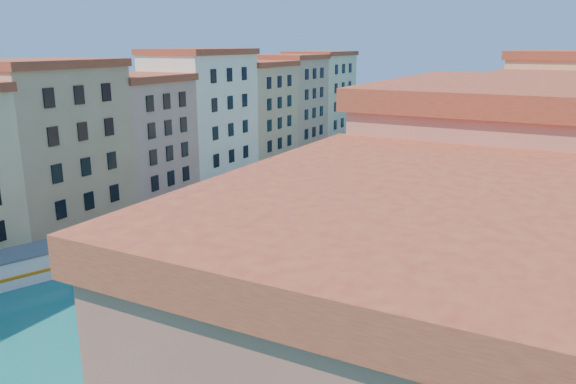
# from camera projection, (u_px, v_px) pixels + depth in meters

# --- Properties ---
(left_bank_palazzos) EXTENTS (12.80, 128.40, 21.00)m
(left_bank_palazzos) POSITION_uv_depth(u_px,v_px,m) (178.00, 120.00, 91.70)
(left_bank_palazzos) COLOR beige
(left_bank_palazzos) RESTS_ON ground
(right_bank_palazzos) EXTENTS (12.80, 128.40, 21.00)m
(right_bank_palazzos) POSITION_uv_depth(u_px,v_px,m) (554.00, 149.00, 66.34)
(right_bank_palazzos) COLOR #97523D
(right_bank_palazzos) RESTS_ON ground
(quay) EXTENTS (4.00, 140.00, 1.00)m
(quay) POSITION_uv_depth(u_px,v_px,m) (477.00, 214.00, 72.38)
(quay) COLOR #AEA38C
(quay) RESTS_ON ground
(restaurant_awnings) EXTENTS (3.20, 44.55, 3.12)m
(restaurant_awnings) POSITION_uv_depth(u_px,v_px,m) (362.00, 348.00, 35.90)
(restaurant_awnings) COLOR maroon
(restaurant_awnings) RESTS_ON ground
(mooring_poles_right) EXTENTS (1.44, 54.24, 3.20)m
(mooring_poles_right) POSITION_uv_depth(u_px,v_px,m) (350.00, 322.00, 42.68)
(mooring_poles_right) COLOR #4E371A
(mooring_poles_right) RESTS_ON ground
(vaporetto_far) EXTENTS (7.73, 20.47, 2.97)m
(vaporetto_far) POSITION_uv_depth(u_px,v_px,m) (346.00, 177.00, 88.72)
(vaporetto_far) COLOR white
(vaporetto_far) RESTS_ON ground
(gondola_fore) EXTENTS (3.91, 12.52, 2.53)m
(gondola_fore) POSITION_uv_depth(u_px,v_px,m) (243.00, 249.00, 60.40)
(gondola_fore) COLOR black
(gondola_fore) RESTS_ON ground
(gondola_far) EXTENTS (7.68, 11.02, 1.78)m
(gondola_far) POSITION_uv_depth(u_px,v_px,m) (408.00, 202.00, 78.60)
(gondola_far) COLOR black
(gondola_far) RESTS_ON ground
(motorboat_mid) EXTENTS (4.06, 7.88, 1.56)m
(motorboat_mid) POSITION_uv_depth(u_px,v_px,m) (216.00, 218.00, 70.33)
(motorboat_mid) COLOR silver
(motorboat_mid) RESTS_ON ground
(motorboat_far) EXTENTS (2.84, 8.06, 1.65)m
(motorboat_far) POSITION_uv_depth(u_px,v_px,m) (393.00, 167.00, 99.54)
(motorboat_far) COLOR silver
(motorboat_far) RESTS_ON ground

